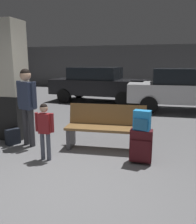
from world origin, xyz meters
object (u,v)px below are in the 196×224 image
object	(u,v)px
structural_pillar	(11,82)
child	(45,126)
bench	(106,127)
adult	(27,99)
parked_car_near	(186,89)
backpack_dark_floor	(13,137)
parked_car_far	(98,84)
backpack_bright	(142,121)
suitcase	(141,146)

from	to	relation	value
structural_pillar	child	distance (m)	1.77
bench	adult	distance (m)	1.72
bench	parked_car_near	world-z (taller)	parked_car_near
bench	backpack_dark_floor	bearing A→B (deg)	-170.00
bench	adult	bearing A→B (deg)	-169.16
adult	parked_car_far	xyz separation A→B (m)	(-0.20, 5.78, -0.19)
child	backpack_dark_floor	bearing A→B (deg)	153.97
parked_car_near	backpack_bright	bearing A→B (deg)	-101.51
suitcase	structural_pillar	bearing A→B (deg)	168.46
backpack_bright	parked_car_far	distance (m)	6.54
adult	backpack_dark_floor	size ratio (longest dim) A/B	4.74
backpack_bright	adult	distance (m)	2.39
child	backpack_dark_floor	xyz separation A→B (m)	(-1.09, 0.53, -0.47)
adult	parked_car_near	size ratio (longest dim) A/B	0.38
structural_pillar	parked_car_far	xyz separation A→B (m)	(0.42, 5.40, -0.50)
backpack_bright	parked_car_far	world-z (taller)	parked_car_far
bench	child	world-z (taller)	child
structural_pillar	backpack_dark_floor	size ratio (longest dim) A/B	7.71
child	adult	world-z (taller)	adult
structural_pillar	adult	world-z (taller)	structural_pillar
adult	parked_car_near	bearing A→B (deg)	54.51
backpack_dark_floor	structural_pillar	bearing A→B (deg)	119.32
bench	backpack_bright	xyz separation A→B (m)	(0.77, -0.54, 0.33)
structural_pillar	adult	bearing A→B (deg)	-31.42
suitcase	bench	bearing A→B (deg)	145.12
structural_pillar	bench	size ratio (longest dim) A/B	1.59
bench	backpack_bright	distance (m)	0.99
backpack_bright	backpack_dark_floor	xyz separation A→B (m)	(-2.75, 0.19, -0.60)
adult	suitcase	bearing A→B (deg)	-5.56
child	parked_car_near	xyz separation A→B (m)	(2.67, 5.32, 0.17)
suitcase	child	bearing A→B (deg)	-168.18
suitcase	backpack_bright	xyz separation A→B (m)	(-0.00, -0.00, 0.45)
structural_pillar	parked_car_far	world-z (taller)	structural_pillar
child	adult	distance (m)	0.98
parked_car_near	adult	bearing A→B (deg)	-125.49
bench	backpack_dark_floor	world-z (taller)	bench
bench	parked_car_near	size ratio (longest dim) A/B	0.39
child	backpack_dark_floor	distance (m)	1.31
structural_pillar	adult	xyz separation A→B (m)	(0.62, -0.38, -0.31)
adult	structural_pillar	bearing A→B (deg)	148.58
suitcase	child	distance (m)	1.72
child	parked_car_far	bearing A→B (deg)	98.16
parked_car_near	child	bearing A→B (deg)	-116.66
structural_pillar	backpack_bright	size ratio (longest dim) A/B	7.71
suitcase	parked_car_far	xyz separation A→B (m)	(-2.57, 6.01, 0.48)
backpack_bright	parked_car_near	xyz separation A→B (m)	(1.01, 4.97, 0.03)
parked_car_far	bench	bearing A→B (deg)	-71.79
structural_pillar	bench	xyz separation A→B (m)	(2.22, -0.07, -0.86)
backpack_dark_floor	parked_car_far	world-z (taller)	parked_car_far
backpack_dark_floor	parked_car_near	distance (m)	6.12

